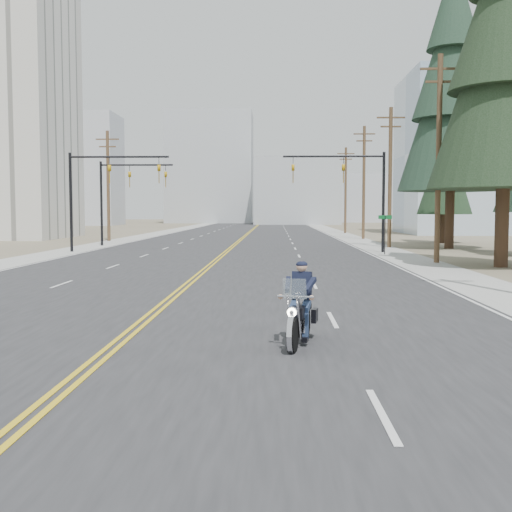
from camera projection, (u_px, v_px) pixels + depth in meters
name	position (u px, v px, depth m)	size (l,w,h in m)	color
ground_plane	(108.00, 352.00, 13.31)	(400.00, 400.00, 0.00)	#776D56
road	(248.00, 233.00, 83.10)	(20.00, 200.00, 0.01)	#303033
sidewalk_left	(160.00, 233.00, 83.44)	(3.00, 200.00, 0.01)	#A5A5A0
sidewalk_right	(337.00, 233.00, 82.76)	(3.00, 200.00, 0.01)	#A5A5A0
traffic_mast_left	(99.00, 182.00, 45.13)	(7.10, 0.26, 7.00)	black
traffic_mast_right	(354.00, 182.00, 44.60)	(7.10, 0.26, 7.00)	black
traffic_mast_far	(121.00, 187.00, 53.12)	(6.10, 0.26, 7.00)	black
street_sign	(385.00, 228.00, 42.77)	(0.90, 0.06, 2.62)	black
utility_pole_b	(439.00, 155.00, 35.44)	(2.20, 0.30, 11.50)	brown
utility_pole_c	(390.00, 175.00, 50.42)	(2.20, 0.30, 11.00)	brown
utility_pole_d	(364.00, 181.00, 65.35)	(2.20, 0.30, 11.50)	brown
utility_pole_e	(346.00, 189.00, 82.32)	(2.20, 0.30, 11.00)	brown
utility_pole_left	(108.00, 184.00, 61.15)	(2.20, 0.30, 10.50)	brown
glass_building	(500.00, 155.00, 81.44)	(24.00, 16.00, 20.00)	#9EB5CC
haze_bldg_a	(83.00, 170.00, 128.23)	(14.00, 12.00, 22.00)	#B7BCC6
haze_bldg_b	(296.00, 191.00, 137.20)	(18.00, 14.00, 14.00)	#ADB2B7
haze_bldg_c	(468.00, 178.00, 121.15)	(16.00, 12.00, 18.00)	#B7BCC6
haze_bldg_d	(210.00, 168.00, 152.33)	(20.00, 15.00, 26.00)	#ADB2B7
haze_bldg_e	(361.00, 198.00, 161.69)	(14.00, 14.00, 12.00)	#B7BCC6
haze_bldg_f	(37.00, 188.00, 143.85)	(12.00, 12.00, 16.00)	#ADB2B7
motorcyclist	(299.00, 304.00, 13.99)	(1.00, 2.34, 1.83)	black
conifer_near	(507.00, 38.00, 32.53)	(7.68, 7.68, 20.33)	#382619
conifer_tall	(452.00, 81.00, 48.73)	(8.00, 8.00, 22.22)	#382619
conifer_far	(445.00, 160.00, 57.42)	(4.87, 4.87, 13.05)	#382619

